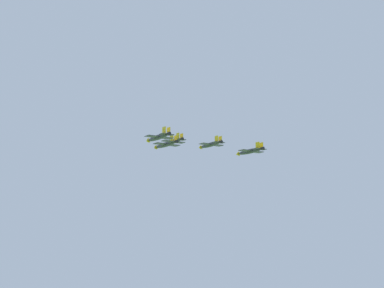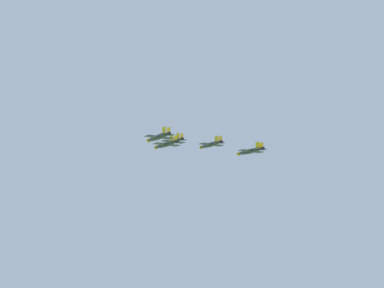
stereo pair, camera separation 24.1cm
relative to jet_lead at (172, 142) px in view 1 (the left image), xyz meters
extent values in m
ellipsoid|color=#2D3338|center=(0.02, 0.01, -0.08)|extent=(13.32, 8.38, 1.82)
cone|color=gold|center=(-6.91, -3.77, -0.08)|extent=(2.34, 2.23, 1.55)
ellipsoid|color=#334751|center=(-2.72, -1.48, 0.61)|extent=(2.79, 2.36, 1.06)
cube|color=#2D3338|center=(0.65, 0.35, -0.18)|extent=(7.69, 10.44, 0.18)
cube|color=gold|center=(2.83, -3.65, -0.13)|extent=(2.90, 2.02, 0.22)
cube|color=gold|center=(-1.53, 4.35, -0.13)|extent=(2.90, 2.02, 0.22)
cube|color=#2D3338|center=(5.25, 2.86, -0.08)|extent=(4.28, 5.34, 0.18)
cube|color=gold|center=(5.44, 1.93, 1.24)|extent=(1.90, 1.18, 2.63)
cube|color=gold|center=(4.57, 3.53, 1.24)|extent=(1.90, 1.18, 2.63)
cylinder|color=black|center=(6.61, 3.60, -0.08)|extent=(1.50, 1.61, 1.28)
ellipsoid|color=#2D3338|center=(16.16, -3.49, -4.34)|extent=(13.89, 8.79, 1.90)
cone|color=gold|center=(8.93, -7.46, -4.34)|extent=(2.45, 2.33, 1.62)
ellipsoid|color=#334751|center=(13.31, -5.06, -3.62)|extent=(2.91, 2.47, 1.11)
cube|color=#2D3338|center=(16.81, -3.14, -4.44)|extent=(8.05, 10.90, 0.19)
cube|color=gold|center=(19.10, -7.31, -4.39)|extent=(3.03, 2.11, 0.23)
cube|color=gold|center=(14.52, 1.04, -4.39)|extent=(3.03, 2.11, 0.23)
cube|color=#2D3338|center=(21.62, -0.50, -4.34)|extent=(4.48, 5.57, 0.19)
cube|color=gold|center=(21.81, -1.48, -2.96)|extent=(1.98, 1.24, 2.75)
cube|color=gold|center=(20.90, 0.19, -2.96)|extent=(1.98, 1.24, 2.75)
cylinder|color=black|center=(23.03, 0.27, -4.34)|extent=(1.57, 1.68, 1.33)
ellipsoid|color=#2D3338|center=(6.08, 15.38, -2.22)|extent=(13.57, 8.21, 1.84)
cone|color=gold|center=(-1.01, 11.72, -2.22)|extent=(2.35, 2.24, 1.57)
ellipsoid|color=#334751|center=(3.28, 13.93, -1.53)|extent=(2.82, 2.35, 1.07)
cube|color=#2D3338|center=(6.72, 15.71, -2.32)|extent=(7.60, 10.59, 0.18)
cube|color=gold|center=(8.83, 11.62, -2.27)|extent=(2.95, 1.99, 0.22)
cube|color=gold|center=(4.61, 19.80, -2.27)|extent=(2.95, 1.99, 0.22)
cube|color=#2D3338|center=(11.43, 18.14, -2.22)|extent=(4.25, 5.40, 0.18)
cube|color=gold|center=(11.60, 17.19, -0.89)|extent=(1.93, 1.16, 2.66)
cube|color=gold|center=(10.75, 18.83, -0.89)|extent=(1.93, 1.16, 2.66)
cylinder|color=black|center=(12.81, 18.85, -2.22)|extent=(1.50, 1.61, 1.29)
ellipsoid|color=#2D3338|center=(32.31, -7.00, -4.66)|extent=(14.02, 8.53, 1.90)
cone|color=gold|center=(24.98, -10.81, -4.66)|extent=(2.44, 2.32, 1.62)
ellipsoid|color=#334751|center=(29.41, -8.50, -3.94)|extent=(2.91, 2.44, 1.11)
cube|color=#2D3338|center=(32.96, -6.65, -4.76)|extent=(7.89, 10.95, 0.19)
cube|color=gold|center=(35.16, -10.88, -4.71)|extent=(3.05, 2.06, 0.23)
cube|color=gold|center=(30.76, -2.43, -4.71)|extent=(3.05, 2.06, 0.23)
cube|color=#2D3338|center=(37.82, -4.12, -4.66)|extent=(4.41, 5.58, 0.19)
cube|color=gold|center=(38.00, -5.10, -3.28)|extent=(1.99, 1.20, 2.75)
cube|color=gold|center=(37.12, -3.41, -3.28)|extent=(1.99, 1.20, 2.75)
cylinder|color=black|center=(39.25, -3.38, -4.66)|extent=(1.55, 1.67, 1.33)
ellipsoid|color=#2D3338|center=(12.14, 30.74, -5.81)|extent=(13.97, 8.88, 1.92)
cone|color=gold|center=(4.87, 26.73, -5.81)|extent=(2.46, 2.35, 1.63)
ellipsoid|color=#334751|center=(9.27, 29.16, -5.09)|extent=(2.93, 2.49, 1.12)
cube|color=#2D3338|center=(12.79, 31.10, -5.92)|extent=(8.13, 10.96, 0.19)
cube|color=gold|center=(15.11, 26.91, -5.87)|extent=(3.04, 2.13, 0.23)
cube|color=gold|center=(10.48, 35.30, -5.87)|extent=(3.04, 2.13, 0.23)
cube|color=#2D3338|center=(17.62, 33.77, -5.81)|extent=(4.52, 5.60, 0.19)
cube|color=gold|center=(17.82, 32.79, -4.43)|extent=(1.99, 1.25, 2.77)
cube|color=gold|center=(16.90, 34.46, -4.43)|extent=(1.99, 1.25, 2.77)
cylinder|color=black|center=(19.04, 34.55, -5.81)|extent=(1.58, 1.69, 1.34)
camera|label=1|loc=(266.14, -14.51, -50.98)|focal=60.55mm
camera|label=2|loc=(266.16, -14.27, -50.98)|focal=60.55mm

